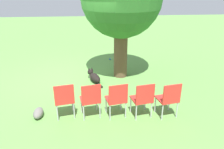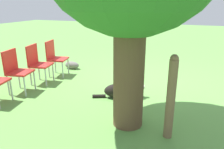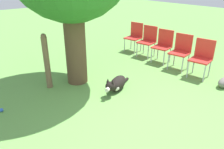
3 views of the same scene
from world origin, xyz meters
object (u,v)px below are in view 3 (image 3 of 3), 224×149
(dog, at_px, (116,84))
(red_chair_2, at_px, (163,44))
(fence_post, at_px, (47,61))
(red_chair_4, at_px, (135,35))
(red_chair_1, at_px, (181,49))
(red_chair_3, at_px, (148,39))
(tennis_ball, at_px, (1,110))
(red_chair_0, at_px, (202,56))

(dog, xyz_separation_m, red_chair_2, (2.10, 0.50, 0.36))
(fence_post, relative_size, red_chair_4, 1.33)
(fence_post, xyz_separation_m, red_chair_4, (3.20, 0.66, -0.09))
(red_chair_1, bearing_deg, dog, -13.52)
(red_chair_3, distance_m, tennis_ball, 4.27)
(tennis_ball, bearing_deg, red_chair_4, 13.22)
(dog, relative_size, tennis_ball, 14.15)
(red_chair_2, bearing_deg, red_chair_4, -105.25)
(red_chair_0, height_order, tennis_ball, red_chair_0)
(red_chair_2, bearing_deg, red_chair_0, 74.75)
(red_chair_2, xyz_separation_m, red_chair_3, (0.05, 0.60, 0.00))
(red_chair_3, bearing_deg, red_chair_4, -105.25)
(fence_post, bearing_deg, red_chair_2, -9.79)
(dog, distance_m, red_chair_1, 2.09)
(red_chair_1, bearing_deg, red_chair_4, -105.25)
(red_chair_2, height_order, red_chair_4, same)
(red_chair_0, relative_size, red_chair_3, 1.00)
(dog, relative_size, red_chair_2, 1.09)
(red_chair_1, bearing_deg, red_chair_3, -105.25)
(fence_post, relative_size, tennis_ball, 17.28)
(red_chair_0, bearing_deg, red_chair_1, -105.25)
(red_chair_0, xyz_separation_m, red_chair_2, (0.09, 1.20, 0.00))
(dog, distance_m, red_chair_2, 2.19)
(red_chair_4, relative_size, tennis_ball, 13.01)
(dog, relative_size, red_chair_0, 1.09)
(red_chair_2, height_order, tennis_ball, red_chair_2)
(red_chair_0, distance_m, red_chair_2, 1.20)
(red_chair_4, xyz_separation_m, tennis_ball, (-4.28, -1.00, -0.47))
(red_chair_0, bearing_deg, tennis_ball, -29.54)
(fence_post, height_order, red_chair_1, fence_post)
(dog, distance_m, red_chair_4, 2.80)
(red_chair_0, xyz_separation_m, red_chair_3, (0.14, 1.80, 0.00))
(red_chair_3, bearing_deg, tennis_ball, -5.25)
(fence_post, bearing_deg, red_chair_4, 11.67)
(red_chair_2, xyz_separation_m, red_chair_4, (0.09, 1.20, 0.00))
(fence_post, xyz_separation_m, tennis_ball, (-1.07, -0.34, -0.56))
(tennis_ball, bearing_deg, red_chair_3, 5.48)
(fence_post, height_order, red_chair_2, fence_post)
(fence_post, distance_m, red_chair_0, 3.48)
(red_chair_0, bearing_deg, dog, -29.95)
(red_chair_4, distance_m, tennis_ball, 4.42)
(red_chair_0, distance_m, red_chair_1, 0.60)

